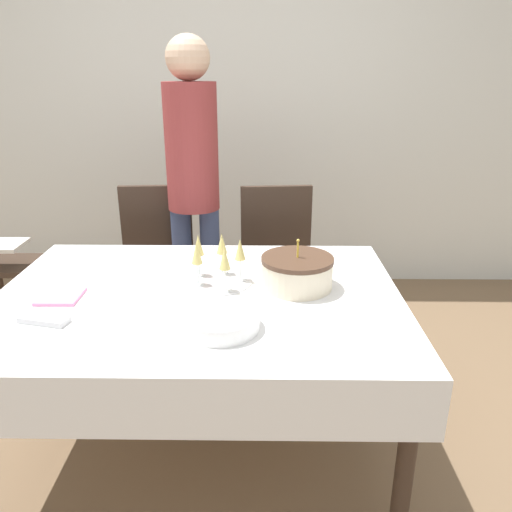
% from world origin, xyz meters
% --- Properties ---
extents(ground_plane, '(12.00, 12.00, 0.00)m').
position_xyz_m(ground_plane, '(0.00, 0.00, 0.00)').
color(ground_plane, brown).
extents(wall_back, '(8.00, 0.05, 2.70)m').
position_xyz_m(wall_back, '(0.00, 1.94, 1.35)').
color(wall_back, silver).
rests_on(wall_back, ground_plane).
extents(dining_table, '(1.54, 1.12, 0.75)m').
position_xyz_m(dining_table, '(0.00, 0.00, 0.64)').
color(dining_table, white).
rests_on(dining_table, ground_plane).
extents(dining_chair_far_left, '(0.45, 0.45, 0.95)m').
position_xyz_m(dining_chair_far_left, '(-0.35, 0.88, 0.52)').
color(dining_chair_far_left, '#38281E').
rests_on(dining_chair_far_left, ground_plane).
extents(dining_chair_far_right, '(0.46, 0.46, 0.95)m').
position_xyz_m(dining_chair_far_right, '(0.33, 0.88, 0.52)').
color(dining_chair_far_right, '#38281E').
rests_on(dining_chair_far_right, ground_plane).
extents(birthday_cake, '(0.28, 0.28, 0.20)m').
position_xyz_m(birthday_cake, '(0.38, 0.07, 0.81)').
color(birthday_cake, beige).
rests_on(birthday_cake, dining_table).
extents(champagne_tray, '(0.29, 0.29, 0.18)m').
position_xyz_m(champagne_tray, '(0.06, 0.12, 0.83)').
color(champagne_tray, silver).
rests_on(champagne_tray, dining_table).
extents(plate_stack_main, '(0.26, 0.26, 0.06)m').
position_xyz_m(plate_stack_main, '(0.11, -0.27, 0.77)').
color(plate_stack_main, white).
rests_on(plate_stack_main, dining_table).
extents(cake_knife, '(0.29, 0.09, 0.00)m').
position_xyz_m(cake_knife, '(0.33, -0.14, 0.75)').
color(cake_knife, silver).
rests_on(cake_knife, dining_table).
extents(fork_pile, '(0.18, 0.10, 0.02)m').
position_xyz_m(fork_pile, '(-0.49, -0.24, 0.76)').
color(fork_pile, silver).
rests_on(fork_pile, dining_table).
extents(napkin_pile, '(0.15, 0.15, 0.01)m').
position_xyz_m(napkin_pile, '(-0.51, -0.04, 0.75)').
color(napkin_pile, pink).
rests_on(napkin_pile, dining_table).
extents(person_standing, '(0.28, 0.28, 1.72)m').
position_xyz_m(person_standing, '(-0.13, 0.93, 1.04)').
color(person_standing, '#3F4C72').
rests_on(person_standing, ground_plane).
extents(high_chair, '(0.33, 0.35, 0.71)m').
position_xyz_m(high_chair, '(-1.15, 0.76, 0.48)').
color(high_chair, '#38281E').
rests_on(high_chair, ground_plane).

